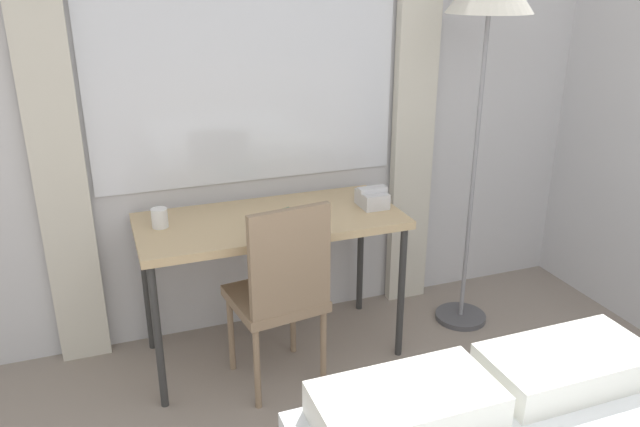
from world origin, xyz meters
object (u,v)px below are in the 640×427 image
object	(u,v)px
desk	(271,229)
desk_chair	(281,288)
book	(280,220)
mug	(160,218)
standing_lamp	(489,3)
telephone	(372,198)

from	to	relation	value
desk	desk_chair	distance (m)	0.35
book	mug	distance (m)	0.56
standing_lamp	telephone	distance (m)	1.10
desk_chair	telephone	size ratio (longest dim) A/B	5.95
telephone	book	size ratio (longest dim) A/B	0.55
desk	book	size ratio (longest dim) A/B	4.38
telephone	mug	size ratio (longest dim) A/B	1.74
desk_chair	mug	size ratio (longest dim) A/B	10.36
desk_chair	telephone	distance (m)	0.69
mug	desk	bearing A→B (deg)	-6.41
desk	desk_chair	world-z (taller)	desk_chair
desk	standing_lamp	world-z (taller)	standing_lamp
desk_chair	book	world-z (taller)	desk_chair
desk_chair	book	distance (m)	0.33
book	mug	size ratio (longest dim) A/B	3.19
telephone	book	xyz separation A→B (m)	(-0.51, -0.06, -0.03)
desk	book	world-z (taller)	book
desk_chair	book	size ratio (longest dim) A/B	3.24
desk_chair	telephone	xyz separation A→B (m)	(0.58, 0.27, 0.28)
mug	desk_chair	bearing A→B (deg)	-37.13
desk	desk_chair	xyz separation A→B (m)	(-0.04, -0.30, -0.17)
standing_lamp	telephone	size ratio (longest dim) A/B	12.37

